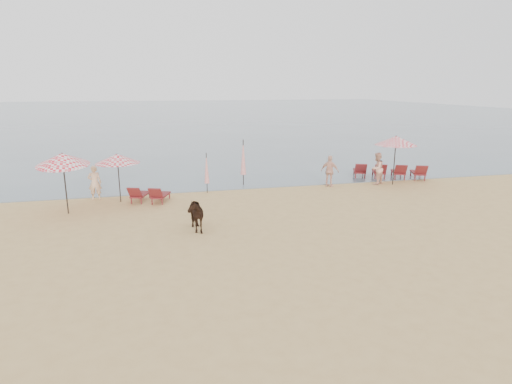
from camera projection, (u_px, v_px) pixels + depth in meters
ground at (295, 266)px, 12.87m from camera, size 120.00×120.00×0.00m
sea at (171, 112)px, 88.34m from camera, size 160.00×140.00×0.06m
lounger_cluster_left at (149, 194)px, 19.84m from camera, size 1.98×1.94×0.56m
lounger_cluster_right at (389, 171)px, 24.97m from camera, size 4.34×3.08×0.63m
umbrella_open_left_a at (117, 159)px, 19.56m from camera, size 2.00×2.00×2.28m
umbrella_open_left_b at (62, 159)px, 17.65m from camera, size 2.12×2.16×2.70m
umbrella_open_right at (396, 141)px, 22.95m from camera, size 2.21×2.21×2.69m
umbrella_closed_left at (207, 168)px, 21.45m from camera, size 0.25×0.25×2.04m
umbrella_closed_right at (243, 157)px, 22.96m from camera, size 0.30×0.30×2.51m
cow at (193, 213)px, 15.96m from camera, size 0.92×1.66×1.33m
beachgoer_left at (95, 183)px, 20.22m from camera, size 0.61×0.41×1.66m
beachgoer_right_a at (377, 169)px, 23.41m from camera, size 1.08×1.02×1.76m
beachgoer_right_b at (330, 171)px, 22.88m from camera, size 1.01×0.97×1.69m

